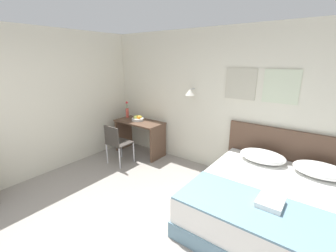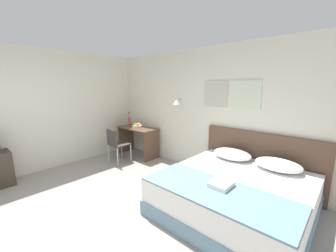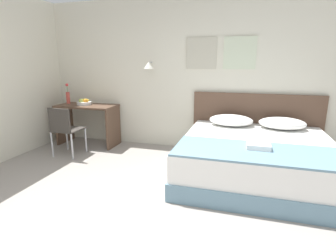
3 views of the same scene
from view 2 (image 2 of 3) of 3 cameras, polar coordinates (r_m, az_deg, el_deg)
name	(u,v)px [view 2 (image 2 of 3)]	position (r m, az deg, el deg)	size (l,w,h in m)	color
ground_plane	(84,228)	(3.25, -22.30, -24.76)	(24.00, 24.00, 0.00)	gray
wall_back	(202,111)	(4.55, 9.36, 4.23)	(5.88, 0.31, 2.65)	beige
wall_left	(11,113)	(5.14, -37.40, 2.81)	(0.06, 5.73, 2.65)	beige
bed	(234,195)	(3.36, 17.82, -17.67)	(1.98, 1.96, 0.55)	#66899E
headboard	(259,161)	(4.14, 23.94, -8.77)	(2.10, 0.06, 1.05)	brown
pillow_left	(232,154)	(3.95, 17.30, -7.45)	(0.69, 0.46, 0.18)	white
pillow_right	(278,165)	(3.72, 28.20, -9.46)	(0.69, 0.46, 0.18)	white
throw_blanket	(216,191)	(2.77, 13.06, -17.14)	(1.92, 0.78, 0.02)	#66899E
folded_towel_near_foot	(221,184)	(2.86, 14.46, -15.31)	(0.27, 0.28, 0.06)	white
desk	(138,136)	(5.58, -8.30, -2.85)	(1.11, 0.55, 0.77)	brown
desk_chair	(116,143)	(5.18, -14.21, -4.49)	(0.43, 0.43, 0.84)	#3D3833
fruit_bowl	(137,126)	(5.59, -8.66, 0.13)	(0.27, 0.27, 0.12)	silver
flower_vase	(129,120)	(5.90, -10.67, 1.66)	(0.07, 0.07, 0.39)	#D14C42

